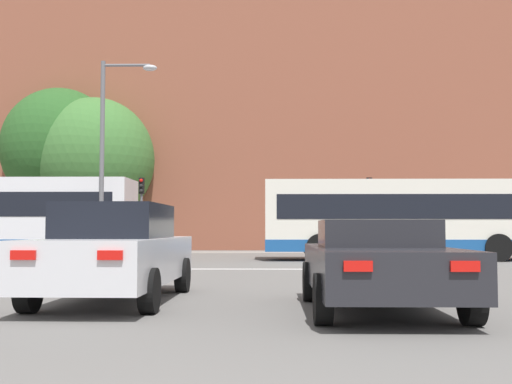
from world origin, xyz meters
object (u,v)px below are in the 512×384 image
(traffic_light_far_right, at_px, (369,202))
(pedestrian_walking_east, at_px, (463,233))
(car_saloon_left, at_px, (117,252))
(traffic_light_far_left, at_px, (141,202))
(car_roadster_right, at_px, (379,265))
(bus_crossing_lead, at_px, (401,218))
(street_lamp_junction, at_px, (112,139))
(pedestrian_waiting, at_px, (414,233))

(traffic_light_far_right, bearing_deg, pedestrian_walking_east, 1.64)
(car_saloon_left, height_order, traffic_light_far_left, traffic_light_far_left)
(car_saloon_left, height_order, car_roadster_right, car_saloon_left)
(bus_crossing_lead, xyz_separation_m, street_lamp_junction, (-10.57, -1.94, 2.76))
(traffic_light_far_left, height_order, pedestrian_waiting, traffic_light_far_left)
(car_roadster_right, bearing_deg, pedestrian_walking_east, 70.65)
(street_lamp_junction, height_order, pedestrian_walking_east, street_lamp_junction)
(traffic_light_far_left, distance_m, pedestrian_waiting, 13.53)
(traffic_light_far_left, relative_size, traffic_light_far_right, 1.01)
(traffic_light_far_left, height_order, street_lamp_junction, street_lamp_junction)
(bus_crossing_lead, relative_size, street_lamp_junction, 1.45)
(traffic_light_far_left, distance_m, pedestrian_walking_east, 15.90)
(traffic_light_far_left, distance_m, traffic_light_far_right, 11.26)
(traffic_light_far_left, bearing_deg, car_saloon_left, -79.93)
(car_roadster_right, relative_size, traffic_light_far_left, 1.16)
(bus_crossing_lead, bearing_deg, pedestrian_walking_east, -31.92)
(bus_crossing_lead, xyz_separation_m, traffic_light_far_left, (-11.32, 7.36, 0.93))
(bus_crossing_lead, xyz_separation_m, pedestrian_waiting, (2.12, 7.21, -0.62))
(car_saloon_left, xyz_separation_m, bus_crossing_lead, (7.56, 13.83, 0.79))
(street_lamp_junction, distance_m, pedestrian_walking_east, 17.96)
(traffic_light_far_left, bearing_deg, traffic_light_far_right, -1.37)
(traffic_light_far_left, bearing_deg, car_roadster_right, -70.74)
(car_roadster_right, bearing_deg, traffic_light_far_right, 81.60)
(traffic_light_far_right, height_order, pedestrian_waiting, traffic_light_far_right)
(traffic_light_far_left, relative_size, street_lamp_junction, 0.52)
(car_roadster_right, distance_m, street_lamp_junction, 15.35)
(bus_crossing_lead, bearing_deg, traffic_light_far_right, 0.55)
(traffic_light_far_left, bearing_deg, street_lamp_junction, -85.39)
(car_saloon_left, bearing_deg, pedestrian_waiting, 66.53)
(pedestrian_waiting, xyz_separation_m, pedestrian_walking_east, (2.38, 0.01, 0.01))
(pedestrian_walking_east, bearing_deg, street_lamp_junction, -42.19)
(car_saloon_left, height_order, bus_crossing_lead, bus_crossing_lead)
(car_saloon_left, relative_size, traffic_light_far_left, 1.34)
(bus_crossing_lead, distance_m, traffic_light_far_right, 7.15)
(car_saloon_left, bearing_deg, traffic_light_far_right, 71.54)
(traffic_light_far_right, relative_size, pedestrian_waiting, 2.22)
(pedestrian_waiting, height_order, pedestrian_walking_east, pedestrian_walking_east)
(street_lamp_junction, relative_size, pedestrian_walking_east, 4.24)
(car_saloon_left, distance_m, bus_crossing_lead, 15.78)
(car_roadster_right, relative_size, pedestrian_waiting, 2.58)
(car_roadster_right, bearing_deg, pedestrian_waiting, 76.23)
(bus_crossing_lead, height_order, street_lamp_junction, street_lamp_junction)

